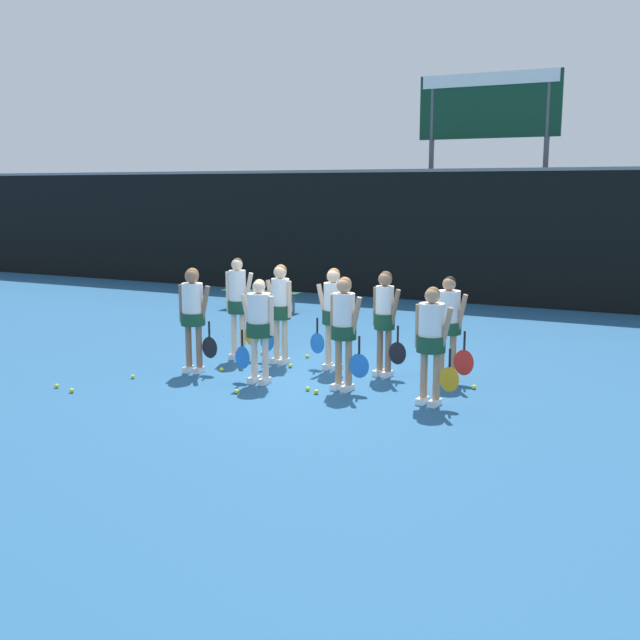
{
  "coord_description": "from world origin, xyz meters",
  "views": [
    {
      "loc": [
        5.06,
        -10.37,
        2.98
      ],
      "look_at": [
        -0.01,
        0.07,
        0.92
      ],
      "focal_mm": 42.0,
      "sensor_mm": 36.0,
      "label": 1
    }
  ],
  "objects_px": {
    "player_0": "(193,310)",
    "player_3": "(432,336)",
    "player_1": "(259,322)",
    "tennis_ball_7": "(308,389)",
    "player_5": "(280,305)",
    "scoreboard": "(488,124)",
    "player_7": "(385,315)",
    "tennis_ball_10": "(133,377)",
    "tennis_ball_1": "(262,353)",
    "tennis_ball_8": "(307,356)",
    "tennis_ball_0": "(57,386)",
    "player_2": "(344,323)",
    "tennis_ball_9": "(72,391)",
    "bench_courtside": "(260,294)",
    "tennis_ball_2": "(222,369)",
    "tennis_ball_3": "(237,391)",
    "player_8": "(449,320)",
    "tennis_ball_6": "(316,392)",
    "player_6": "(333,310)",
    "tennis_ball_4": "(474,387)",
    "player_4": "(238,300)",
    "tennis_ball_5": "(290,366)"
  },
  "relations": [
    {
      "from": "bench_courtside",
      "to": "tennis_ball_10",
      "type": "bearing_deg",
      "value": -80.77
    },
    {
      "from": "player_1",
      "to": "tennis_ball_3",
      "type": "bearing_deg",
      "value": -90.47
    },
    {
      "from": "tennis_ball_1",
      "to": "player_7",
      "type": "bearing_deg",
      "value": -10.55
    },
    {
      "from": "player_2",
      "to": "tennis_ball_9",
      "type": "bearing_deg",
      "value": -142.68
    },
    {
      "from": "scoreboard",
      "to": "player_2",
      "type": "relative_size",
      "value": 3.52
    },
    {
      "from": "player_1",
      "to": "player_3",
      "type": "height_order",
      "value": "player_3"
    },
    {
      "from": "player_8",
      "to": "tennis_ball_6",
      "type": "relative_size",
      "value": 23.28
    },
    {
      "from": "tennis_ball_3",
      "to": "tennis_ball_8",
      "type": "relative_size",
      "value": 1.04
    },
    {
      "from": "player_8",
      "to": "tennis_ball_5",
      "type": "bearing_deg",
      "value": -161.58
    },
    {
      "from": "scoreboard",
      "to": "player_1",
      "type": "distance_m",
      "value": 11.42
    },
    {
      "from": "player_0",
      "to": "tennis_ball_2",
      "type": "xyz_separation_m",
      "value": [
        0.38,
        0.22,
        -0.99
      ]
    },
    {
      "from": "player_5",
      "to": "tennis_ball_0",
      "type": "relative_size",
      "value": 25.21
    },
    {
      "from": "tennis_ball_7",
      "to": "player_1",
      "type": "bearing_deg",
      "value": 173.64
    },
    {
      "from": "player_5",
      "to": "scoreboard",
      "type": "bearing_deg",
      "value": 88.76
    },
    {
      "from": "player_5",
      "to": "tennis_ball_8",
      "type": "bearing_deg",
      "value": 71.95
    },
    {
      "from": "player_5",
      "to": "tennis_ball_2",
      "type": "xyz_separation_m",
      "value": [
        -0.58,
        -0.94,
        -0.97
      ]
    },
    {
      "from": "scoreboard",
      "to": "tennis_ball_1",
      "type": "distance_m",
      "value": 10.32
    },
    {
      "from": "scoreboard",
      "to": "tennis_ball_2",
      "type": "xyz_separation_m",
      "value": [
        -1.73,
        -10.42,
        -4.62
      ]
    },
    {
      "from": "player_2",
      "to": "tennis_ball_0",
      "type": "relative_size",
      "value": 25.1
    },
    {
      "from": "player_0",
      "to": "tennis_ball_7",
      "type": "relative_size",
      "value": 25.87
    },
    {
      "from": "player_0",
      "to": "player_8",
      "type": "relative_size",
      "value": 1.04
    },
    {
      "from": "tennis_ball_6",
      "to": "player_0",
      "type": "bearing_deg",
      "value": 172.03
    },
    {
      "from": "player_6",
      "to": "tennis_ball_2",
      "type": "height_order",
      "value": "player_6"
    },
    {
      "from": "scoreboard",
      "to": "tennis_ball_0",
      "type": "bearing_deg",
      "value": -105.33
    },
    {
      "from": "player_8",
      "to": "tennis_ball_8",
      "type": "relative_size",
      "value": 24.61
    },
    {
      "from": "tennis_ball_3",
      "to": "tennis_ball_7",
      "type": "xyz_separation_m",
      "value": [
        0.87,
        0.59,
        -0.0
      ]
    },
    {
      "from": "player_5",
      "to": "player_3",
      "type": "bearing_deg",
      "value": -16.9
    },
    {
      "from": "player_0",
      "to": "player_1",
      "type": "xyz_separation_m",
      "value": [
        1.31,
        -0.13,
        -0.07
      ]
    },
    {
      "from": "tennis_ball_3",
      "to": "player_4",
      "type": "bearing_deg",
      "value": 121.06
    },
    {
      "from": "player_1",
      "to": "tennis_ball_7",
      "type": "relative_size",
      "value": 24.36
    },
    {
      "from": "player_1",
      "to": "tennis_ball_7",
      "type": "xyz_separation_m",
      "value": [
        0.88,
        -0.1,
        -0.92
      ]
    },
    {
      "from": "player_8",
      "to": "tennis_ball_1",
      "type": "bearing_deg",
      "value": -173.74
    },
    {
      "from": "tennis_ball_4",
      "to": "player_4",
      "type": "bearing_deg",
      "value": 177.18
    },
    {
      "from": "player_0",
      "to": "player_7",
      "type": "height_order",
      "value": "player_0"
    },
    {
      "from": "player_6",
      "to": "tennis_ball_0",
      "type": "distance_m",
      "value": 4.46
    },
    {
      "from": "player_2",
      "to": "tennis_ball_7",
      "type": "xyz_separation_m",
      "value": [
        -0.46,
        -0.29,
        -0.97
      ]
    },
    {
      "from": "player_0",
      "to": "player_3",
      "type": "xyz_separation_m",
      "value": [
        4.03,
        -0.11,
        -0.05
      ]
    },
    {
      "from": "player_1",
      "to": "tennis_ball_8",
      "type": "relative_size",
      "value": 24.13
    },
    {
      "from": "player_1",
      "to": "tennis_ball_0",
      "type": "relative_size",
      "value": 23.85
    },
    {
      "from": "tennis_ball_8",
      "to": "tennis_ball_2",
      "type": "bearing_deg",
      "value": -118.93
    },
    {
      "from": "tennis_ball_0",
      "to": "player_6",
      "type": "bearing_deg",
      "value": 41.94
    },
    {
      "from": "player_7",
      "to": "tennis_ball_2",
      "type": "height_order",
      "value": "player_7"
    },
    {
      "from": "player_1",
      "to": "tennis_ball_1",
      "type": "bearing_deg",
      "value": 117.63
    },
    {
      "from": "player_7",
      "to": "tennis_ball_10",
      "type": "relative_size",
      "value": 26.2
    },
    {
      "from": "player_7",
      "to": "player_8",
      "type": "xyz_separation_m",
      "value": [
        0.99,
        0.13,
        -0.02
      ]
    },
    {
      "from": "player_3",
      "to": "tennis_ball_1",
      "type": "bearing_deg",
      "value": 163.32
    },
    {
      "from": "tennis_ball_2",
      "to": "player_4",
      "type": "bearing_deg",
      "value": 104.72
    },
    {
      "from": "player_1",
      "to": "tennis_ball_10",
      "type": "xyz_separation_m",
      "value": [
        -1.93,
        -0.66,
        -0.92
      ]
    },
    {
      "from": "player_8",
      "to": "tennis_ball_7",
      "type": "relative_size",
      "value": 24.84
    },
    {
      "from": "player_0",
      "to": "player_2",
      "type": "bearing_deg",
      "value": -7.64
    }
  ]
}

